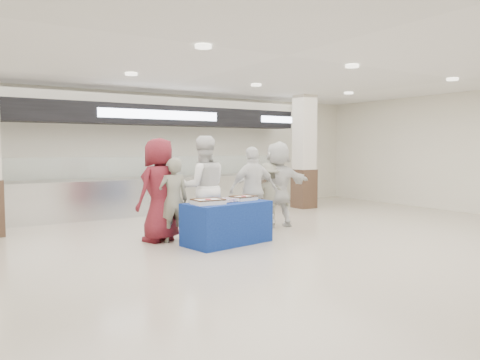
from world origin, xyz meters
TOP-DOWN VIEW (x-y plane):
  - ground at (0.00, 0.00)m, footprint 14.00×14.00m
  - serving_line at (0.00, 5.40)m, footprint 8.70×0.85m
  - column_right at (4.00, 4.20)m, footprint 0.55×0.55m
  - display_table at (-0.44, 1.10)m, footprint 1.66×1.03m
  - sheet_cake_left at (-0.87, 1.02)m, footprint 0.52×0.41m
  - sheet_cake_right at (-0.01, 1.22)m, footprint 0.49×0.41m
  - cupcake_tray at (-0.48, 1.14)m, footprint 0.42×0.35m
  - civilian_maroon at (-1.37, 1.96)m, footprint 1.09×0.90m
  - soldier_a at (-1.20, 1.74)m, footprint 0.62×0.47m
  - chef_tall at (-0.58, 1.74)m, footprint 1.10×0.95m
  - chef_short at (0.56, 1.74)m, footprint 1.07×0.56m
  - soldier_b at (1.19, 2.07)m, footprint 1.04×0.84m
  - civilian_white at (1.41, 2.04)m, footprint 1.78×0.75m

SIDE VIEW (x-z plane):
  - ground at x=0.00m, z-range 0.00..0.00m
  - display_table at x=-0.44m, z-range 0.00..0.75m
  - soldier_b at x=1.19m, z-range 0.00..1.40m
  - soldier_a at x=-1.20m, z-range 0.00..1.54m
  - cupcake_tray at x=-0.48m, z-range 0.75..0.81m
  - sheet_cake_right at x=-0.01m, z-range 0.75..0.84m
  - sheet_cake_left at x=-0.87m, z-range 0.75..0.85m
  - chef_short at x=0.56m, z-range 0.00..1.75m
  - civilian_white at x=1.41m, z-range 0.00..1.86m
  - civilian_maroon at x=-1.37m, z-range 0.00..1.90m
  - chef_tall at x=-0.58m, z-range 0.00..1.95m
  - serving_line at x=0.00m, z-range -0.24..2.56m
  - column_right at x=4.00m, z-range -0.07..3.13m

